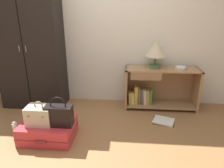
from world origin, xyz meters
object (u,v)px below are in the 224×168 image
at_px(train_case, 40,115).
at_px(handbag, 59,115).
at_px(suitcase_large, 48,130).
at_px(wardrobe, 30,46).
at_px(open_book_on_floor, 164,121).
at_px(bookshelf, 157,88).
at_px(table_lamp, 156,50).
at_px(bowl, 181,68).
at_px(bottle, 15,128).

bearing_deg(train_case, handbag, -2.71).
relative_size(suitcase_large, train_case, 2.13).
bearing_deg(wardrobe, handbag, -53.71).
bearing_deg(open_book_on_floor, bookshelf, 96.77).
distance_m(wardrobe, open_book_on_floor, 2.33).
height_order(table_lamp, open_book_on_floor, table_lamp).
bearing_deg(bowl, suitcase_large, -151.18).
height_order(bottle, open_book_on_floor, bottle).
distance_m(bowl, handbag, 1.92).
bearing_deg(table_lamp, open_book_on_floor, -75.96).
distance_m(table_lamp, handbag, 1.72).
xyz_separation_m(bookshelf, suitcase_large, (-1.45, -1.02, -0.22)).
height_order(handbag, bottle, handbag).
distance_m(bookshelf, open_book_on_floor, 0.59).
relative_size(bowl, suitcase_large, 0.24).
xyz_separation_m(wardrobe, bottle, (0.09, -0.89, -0.91)).
bearing_deg(table_lamp, bookshelf, -6.16).
bearing_deg(bottle, wardrobe, 95.79).
xyz_separation_m(train_case, handbag, (0.24, -0.01, 0.02)).
distance_m(suitcase_large, bottle, 0.48).
distance_m(wardrobe, bookshelf, 2.12).
bearing_deg(train_case, wardrobe, 116.73).
relative_size(wardrobe, train_case, 6.56).
distance_m(table_lamp, open_book_on_floor, 1.07).
bearing_deg(bookshelf, table_lamp, 173.84).
height_order(wardrobe, train_case, wardrobe).
xyz_separation_m(bookshelf, open_book_on_floor, (0.06, -0.48, -0.32)).
distance_m(train_case, bottle, 0.50).
xyz_separation_m(suitcase_large, bottle, (-0.48, 0.07, -0.04)).
bearing_deg(table_lamp, train_case, -143.76).
distance_m(wardrobe, bottle, 1.28).
relative_size(suitcase_large, open_book_on_floor, 1.81).
xyz_separation_m(table_lamp, suitcase_large, (-1.38, -1.02, -0.83)).
bearing_deg(bookshelf, bowl, -7.56).
distance_m(suitcase_large, open_book_on_floor, 1.60).
xyz_separation_m(train_case, open_book_on_floor, (1.57, 0.57, -0.34)).
bearing_deg(open_book_on_floor, train_case, -160.11).
height_order(train_case, bottle, train_case).
bearing_deg(bookshelf, wardrobe, -178.49).
relative_size(bookshelf, table_lamp, 2.81).
bearing_deg(open_book_on_floor, bottle, -166.97).
bearing_deg(bowl, bottle, -158.14).
xyz_separation_m(handbag, open_book_on_floor, (1.33, 0.58, -0.35)).
bearing_deg(handbag, bowl, 32.64).
distance_m(bottle, open_book_on_floor, 2.03).
height_order(suitcase_large, handbag, handbag).
relative_size(train_case, bottle, 1.81).
bearing_deg(bottle, bookshelf, 26.13).
relative_size(train_case, open_book_on_floor, 0.85).
relative_size(wardrobe, handbag, 5.42).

